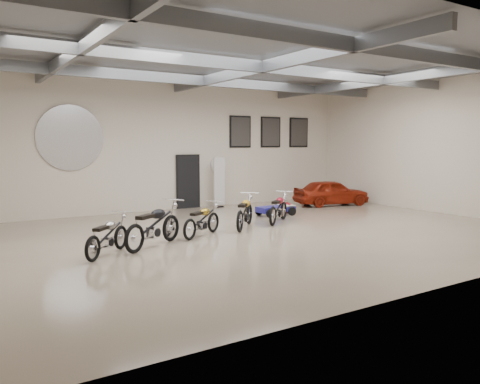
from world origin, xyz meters
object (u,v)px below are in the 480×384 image
motorcycle_silver (107,235)px  motorcycle_red (278,208)px  motorcycle_gold (202,220)px  vintage_car (331,192)px  go_kart (279,206)px  motorcycle_yellow (245,211)px  motorcycle_black (154,225)px  banner_stand (219,183)px

motorcycle_silver → motorcycle_red: motorcycle_red is taller
motorcycle_gold → vintage_car: 8.24m
motorcycle_gold → go_kart: size_ratio=1.05×
vintage_car → motorcycle_yellow: bearing=126.5°
motorcycle_yellow → motorcycle_red: 1.52m
motorcycle_black → motorcycle_red: bearing=-18.0°
banner_stand → motorcycle_gold: 6.03m
banner_stand → motorcycle_yellow: 4.88m
banner_stand → motorcycle_yellow: (-1.68, -4.55, -0.46)m
go_kart → vintage_car: bearing=16.1°
banner_stand → vintage_car: 4.76m
motorcycle_gold → motorcycle_yellow: size_ratio=0.91×
motorcycle_silver → motorcycle_yellow: bearing=-29.1°
motorcycle_gold → motorcycle_red: bearing=-19.2°
motorcycle_silver → motorcycle_yellow: (4.62, 1.25, 0.05)m
motorcycle_yellow → motorcycle_black: bearing=151.1°
motorcycle_black → vintage_car: motorcycle_black is taller
motorcycle_red → vintage_car: 5.05m
banner_stand → motorcycle_black: (-5.06, -5.56, -0.41)m
motorcycle_silver → motorcycle_yellow: size_ratio=0.91×
motorcycle_red → motorcycle_black: bearing=156.8°
motorcycle_silver → go_kart: size_ratio=1.05×
banner_stand → motorcycle_yellow: size_ratio=0.98×
motorcycle_silver → motorcycle_gold: motorcycle_silver is taller
banner_stand → motorcycle_red: 4.32m
motorcycle_black → vintage_car: (9.36, 3.57, -0.03)m
motorcycle_red → vintage_car: (4.49, 2.30, 0.05)m
go_kart → motorcycle_gold: bearing=-155.0°
go_kart → vintage_car: vintage_car is taller
motorcycle_gold → banner_stand: bearing=24.6°
motorcycle_silver → motorcycle_gold: (2.92, 0.83, -0.00)m
motorcycle_gold → motorcycle_red: size_ratio=0.95×
motorcycle_silver → motorcycle_black: motorcycle_black is taller
vintage_car → banner_stand: bearing=78.5°
motorcycle_gold → motorcycle_red: 3.27m
banner_stand → motorcycle_red: bearing=-100.7°
banner_stand → motorcycle_gold: banner_stand is taller
motorcycle_silver → go_kart: motorcycle_silver is taller
motorcycle_black → motorcycle_yellow: (3.38, 1.00, -0.05)m
banner_stand → motorcycle_silver: (-6.30, -5.80, -0.51)m
motorcycle_gold → vintage_car: size_ratio=0.57×
motorcycle_gold → go_kart: motorcycle_gold is taller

